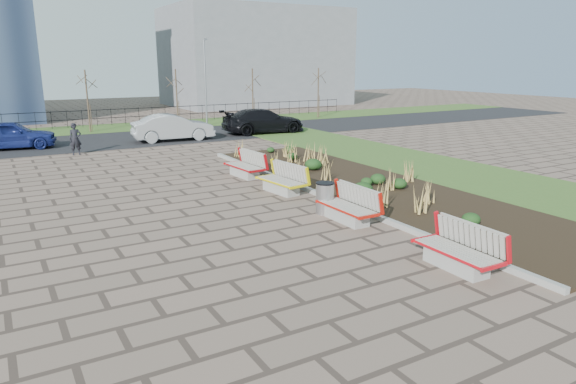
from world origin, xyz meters
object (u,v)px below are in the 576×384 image
bench_d (244,165)px  lamp_east (205,83)px  bench_c (281,179)px  pedestrian (75,139)px  bench_b (347,205)px  bench_a (457,248)px  car_blue (10,135)px  litter_bin (325,198)px  car_silver (173,127)px  car_black (263,121)px

bench_d → lamp_east: lamp_east is taller
bench_c → pedestrian: size_ratio=1.32×
bench_b → bench_c: 3.92m
pedestrian → bench_b: bearing=-67.8°
pedestrian → bench_a: bearing=-71.4°
bench_a → car_blue: bearing=109.5°
bench_d → car_blue: (-7.84, 12.29, 0.28)m
litter_bin → car_blue: bearing=113.0°
bench_d → car_blue: bearing=118.0°
bench_d → litter_bin: size_ratio=2.20×
bench_a → bench_c: (0.00, 8.03, 0.00)m
car_silver → car_blue: bearing=85.4°
pedestrian → car_blue: (-2.73, 3.49, -0.02)m
bench_a → bench_c: size_ratio=1.00×
bench_a → car_blue: 24.63m
bench_a → bench_c: same height
bench_c → lamp_east: lamp_east is taller
bench_c → car_blue: 17.21m
litter_bin → lamp_east: lamp_east is taller
car_silver → car_black: bearing=-83.3°
bench_b → car_black: bearing=69.1°
bench_d → car_black: 13.06m
litter_bin → lamp_east: size_ratio=0.16×
bench_b → car_blue: bearing=111.5°
car_blue → car_silver: size_ratio=0.95×
bench_b → bench_c: (0.00, 3.92, 0.00)m
pedestrian → car_blue: pedestrian is taller
bench_a → car_silver: (0.59, 22.01, 0.29)m
bench_d → lamp_east: (5.00, 16.88, 2.54)m
bench_a → litter_bin: bench_a is taller
bench_d → pedestrian: (-5.11, 8.81, 0.30)m
bench_c → car_silver: size_ratio=0.45×
pedestrian → car_blue: bearing=132.3°
litter_bin → pedestrian: size_ratio=0.60×
car_blue → car_silver: (8.43, -1.34, 0.02)m
bench_d → bench_a: bearing=-94.5°
bench_c → car_black: car_black is taller
bench_b → car_silver: car_silver is taller
bench_b → bench_d: 6.95m
bench_a → litter_bin: (-0.08, 5.12, -0.02)m
car_black → lamp_east: bearing=21.1°
pedestrian → car_silver: 6.09m
bench_d → litter_bin: bench_d is taller
car_black → lamp_east: 6.33m
pedestrian → litter_bin: bearing=-67.0°
car_black → bench_b: bearing=164.2°
litter_bin → car_black: (6.78, 17.14, 0.33)m
car_blue → car_black: 14.58m
litter_bin → car_silver: bearing=87.7°
car_silver → pedestrian: bearing=115.1°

